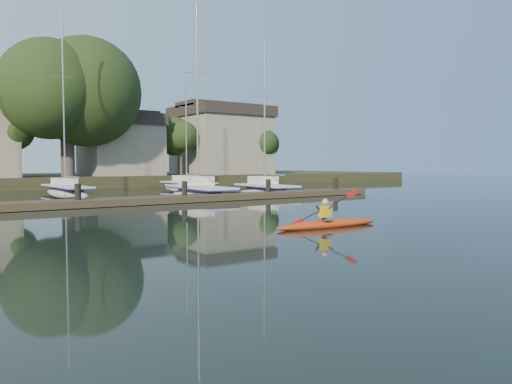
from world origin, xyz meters
TOP-DOWN VIEW (x-y plane):
  - ground at (0.00, 0.00)m, footprint 160.00×160.00m
  - kayak at (1.82, 0.88)m, footprint 4.40×1.04m
  - dock at (0.00, 14.00)m, footprint 34.00×2.00m
  - sailboat_3 at (6.14, 17.97)m, footprint 3.10×9.09m
  - sailboat_4 at (11.72, 17.94)m, footprint 2.75×7.49m
  - sailboat_6 at (-0.29, 26.76)m, footprint 2.15×9.35m
  - sailboat_7 at (10.23, 27.50)m, footprint 2.88×7.87m
  - shore at (1.61, 40.29)m, footprint 90.00×25.25m

SIDE VIEW (x-z plane):
  - sailboat_3 at x=6.14m, z-range -7.40..6.98m
  - sailboat_4 at x=11.72m, z-range -6.44..6.04m
  - sailboat_7 at x=10.23m, z-range -6.39..6.02m
  - sailboat_6 at x=-0.29m, z-range -7.57..7.23m
  - ground at x=0.00m, z-range 0.00..0.00m
  - kayak at x=1.82m, z-range -0.53..0.87m
  - dock at x=0.00m, z-range -0.70..1.10m
  - shore at x=1.61m, z-range -3.15..9.60m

